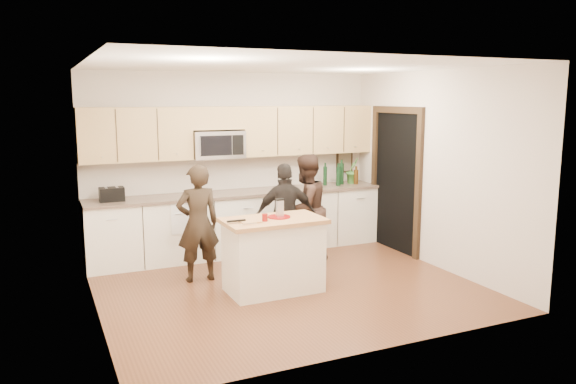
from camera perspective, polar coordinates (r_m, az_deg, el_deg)
name	(u,v)px	position (r m, az deg, el deg)	size (l,w,h in m)	color
floor	(287,286)	(7.12, -0.15, -9.53)	(4.50, 4.50, 0.00)	brown
room_shell	(286,148)	(6.75, -0.16, 4.48)	(4.52, 4.02, 2.71)	beige
back_cabinetry	(241,222)	(8.50, -4.81, -3.09)	(4.50, 0.66, 0.94)	white
upper_cabinetry	(238,131)	(8.46, -5.06, 6.23)	(4.50, 0.33, 0.75)	tan
microwave	(217,144)	(8.33, -7.19, 4.82)	(0.76, 0.41, 0.40)	silver
doorway	(396,176)	(8.70, 10.91, 1.65)	(0.06, 1.25, 2.20)	black
framed_picture	(344,161)	(9.44, 5.75, 3.14)	(0.30, 0.03, 0.38)	black
dish_towel	(181,208)	(8.00, -10.82, -1.62)	(0.34, 0.60, 0.48)	white
island	(273,255)	(6.82, -1.50, -6.39)	(1.21, 0.72, 0.90)	white
red_plate	(279,217)	(6.78, -0.91, -2.53)	(0.27, 0.27, 0.02)	maroon
box_grater	(280,207)	(6.76, -0.84, -1.57)	(0.10, 0.07, 0.21)	silver
drink_glass	(265,218)	(6.57, -2.37, -2.61)	(0.07, 0.07, 0.09)	maroon
cutting_board	(250,222)	(6.53, -3.86, -3.02)	(0.23, 0.19, 0.02)	#A97D46
tongs	(236,221)	(6.50, -5.28, -2.93)	(0.23, 0.03, 0.02)	black
knife	(249,224)	(6.37, -4.01, -3.23)	(0.19, 0.02, 0.01)	silver
toaster	(112,194)	(7.97, -17.47, -0.23)	(0.32, 0.20, 0.19)	black
bottle_cluster	(340,174)	(9.07, 5.35, 1.85)	(0.58, 0.20, 0.40)	black
orchid	(353,170)	(9.23, 6.58, 2.20)	(0.24, 0.19, 0.43)	#417E32
woman_left	(198,223)	(7.23, -9.14, -3.15)	(0.55, 0.36, 1.51)	black
woman_center	(305,208)	(7.97, 1.79, -1.69)	(0.75, 0.59, 1.55)	black
woman_right	(286,216)	(7.68, -0.24, -2.47)	(0.85, 0.35, 1.45)	black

